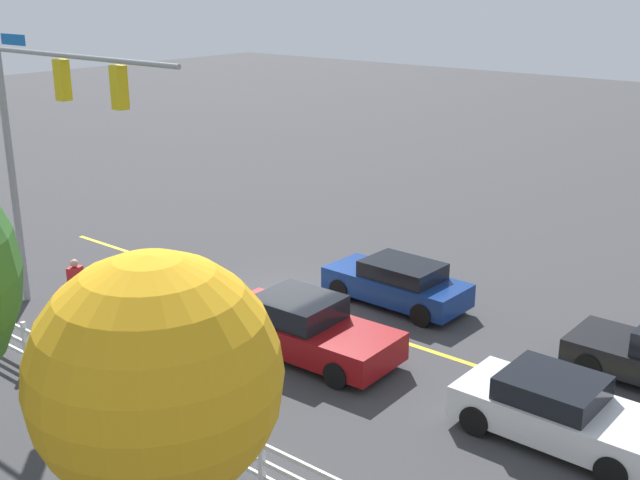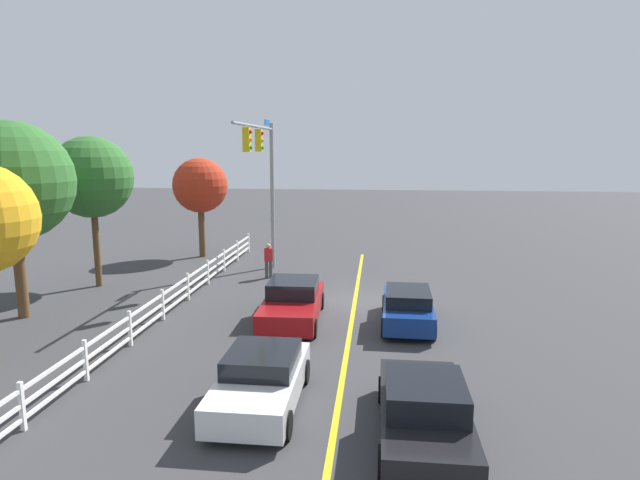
# 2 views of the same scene
# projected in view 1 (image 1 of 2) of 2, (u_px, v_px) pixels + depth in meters

# --- Properties ---
(ground_plane) EXTENTS (120.00, 120.00, 0.00)m
(ground_plane) POSITION_uv_depth(u_px,v_px,m) (285.00, 303.00, 23.09)
(ground_plane) COLOR #38383A
(lane_center_stripe) EXTENTS (28.00, 0.16, 0.01)m
(lane_center_stripe) POSITION_uv_depth(u_px,v_px,m) (400.00, 341.00, 20.67)
(lane_center_stripe) COLOR gold
(lane_center_stripe) RESTS_ON ground_plane
(signal_assembly) EXTENTS (7.37, 0.38, 7.58)m
(signal_assembly) POSITION_uv_depth(u_px,v_px,m) (46.00, 126.00, 20.53)
(signal_assembly) COLOR gray
(signal_assembly) RESTS_ON ground_plane
(car_0) EXTENTS (4.15, 1.96, 1.35)m
(car_0) POSITION_uv_depth(u_px,v_px,m) (558.00, 410.00, 16.05)
(car_0) COLOR silver
(car_0) RESTS_ON ground_plane
(car_1) EXTENTS (4.22, 1.87, 1.33)m
(car_1) POSITION_uv_depth(u_px,v_px,m) (397.00, 283.00, 22.80)
(car_1) COLOR navy
(car_1) RESTS_ON ground_plane
(car_3) EXTENTS (4.86, 2.15, 1.49)m
(car_3) POSITION_uv_depth(u_px,v_px,m) (304.00, 328.00, 19.75)
(car_3) COLOR maroon
(car_3) RESTS_ON ground_plane
(pedestrian) EXTENTS (0.34, 0.45, 1.69)m
(pedestrian) POSITION_uv_depth(u_px,v_px,m) (76.00, 286.00, 21.87)
(pedestrian) COLOR #3F3F42
(pedestrian) RESTS_ON ground_plane
(white_rail_fence) EXTENTS (26.10, 0.10, 1.15)m
(white_rail_fence) POSITION_uv_depth(u_px,v_px,m) (167.00, 414.00, 16.03)
(white_rail_fence) COLOR white
(white_rail_fence) RESTS_ON ground_plane
(tree_0) EXTENTS (3.18, 3.18, 5.84)m
(tree_0) POSITION_uv_depth(u_px,v_px,m) (156.00, 379.00, 9.83)
(tree_0) COLOR brown
(tree_0) RESTS_ON ground_plane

